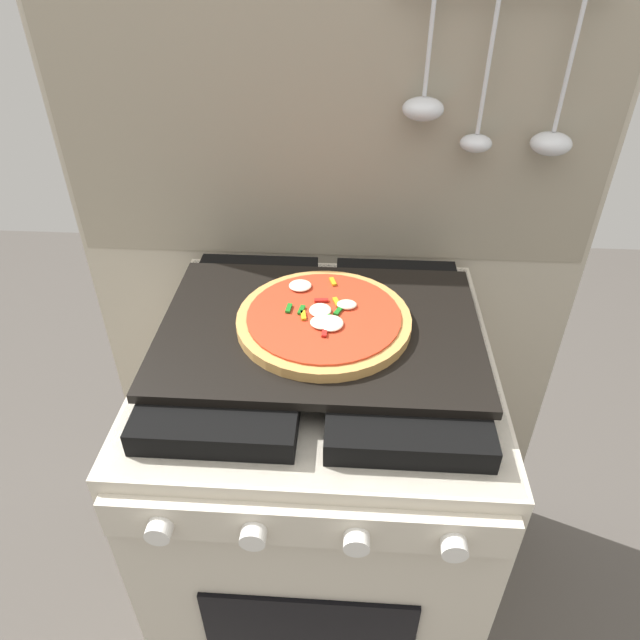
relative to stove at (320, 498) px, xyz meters
The scene contains 5 objects.
ground_plane 0.45m from the stove, 90.00° to the left, with size 4.00×4.00×0.00m, color #4C4742.
kitchen_backsplash 0.48m from the stove, 89.45° to the left, with size 1.10×0.09×1.55m.
stove is the anchor object (origin of this frame).
baking_tray 0.46m from the stove, 90.00° to the left, with size 0.54×0.38×0.02m, color black.
pizza_left 0.48m from the stove, 27.94° to the left, with size 0.29×0.29×0.03m.
Camera 1 is at (0.05, -0.78, 1.50)m, focal length 32.52 mm.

